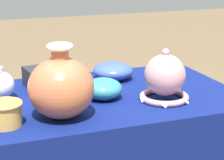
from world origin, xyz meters
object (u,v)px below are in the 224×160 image
at_px(mosaic_tile_box, 45,77).
at_px(cup_wide_ochre, 5,113).
at_px(bowl_shallow_cobalt, 113,71).
at_px(bowl_shallow_teal, 103,89).
at_px(bowl_shallow_celadon, 171,71).
at_px(vase_dome_bell, 165,79).
at_px(vase_tall_bulbous, 61,87).

height_order(mosaic_tile_box, cup_wide_ochre, cup_wide_ochre).
xyz_separation_m(bowl_shallow_cobalt, cup_wide_ochre, (-0.48, -0.35, 0.01)).
distance_m(mosaic_tile_box, bowl_shallow_teal, 0.27).
height_order(bowl_shallow_cobalt, bowl_shallow_celadon, bowl_shallow_cobalt).
height_order(vase_dome_bell, bowl_shallow_cobalt, vase_dome_bell).
distance_m(cup_wide_ochre, bowl_shallow_celadon, 0.79).
distance_m(vase_dome_bell, bowl_shallow_cobalt, 0.32).
height_order(bowl_shallow_teal, bowl_shallow_celadon, bowl_shallow_teal).
xyz_separation_m(vase_tall_bulbous, bowl_shallow_teal, (0.18, 0.13, -0.06)).
bearing_deg(bowl_shallow_cobalt, vase_tall_bulbous, -131.33).
bearing_deg(cup_wide_ochre, mosaic_tile_box, 60.47).
bearing_deg(bowl_shallow_cobalt, mosaic_tile_box, -179.70).
height_order(vase_dome_bell, bowl_shallow_teal, vase_dome_bell).
bearing_deg(bowl_shallow_celadon, bowl_shallow_cobalt, 169.28).
relative_size(mosaic_tile_box, bowl_shallow_teal, 1.18).
bearing_deg(vase_tall_bulbous, bowl_shallow_celadon, 28.56).
relative_size(vase_tall_bulbous, vase_dome_bell, 1.27).
xyz_separation_m(vase_tall_bulbous, cup_wide_ochre, (-0.18, -0.01, -0.06)).
bearing_deg(bowl_shallow_cobalt, bowl_shallow_celadon, -10.72).
xyz_separation_m(vase_dome_bell, cup_wide_ochre, (-0.56, -0.05, -0.04)).
bearing_deg(vase_dome_bell, bowl_shallow_celadon, 57.43).
relative_size(mosaic_tile_box, cup_wide_ochre, 1.45).
bearing_deg(bowl_shallow_cobalt, bowl_shallow_teal, -118.91).
relative_size(mosaic_tile_box, bowl_shallow_cobalt, 0.99).
bearing_deg(bowl_shallow_teal, bowl_shallow_celadon, 25.16).
height_order(vase_tall_bulbous, mosaic_tile_box, vase_tall_bulbous).
xyz_separation_m(vase_dome_bell, bowl_shallow_teal, (-0.20, 0.09, -0.04)).
bearing_deg(mosaic_tile_box, vase_tall_bulbous, -101.71).
bearing_deg(mosaic_tile_box, bowl_shallow_cobalt, -7.89).
distance_m(vase_tall_bulbous, cup_wide_ochre, 0.19).
xyz_separation_m(mosaic_tile_box, cup_wide_ochre, (-0.20, -0.35, 0.00)).
relative_size(mosaic_tile_box, bowl_shallow_celadon, 1.46).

